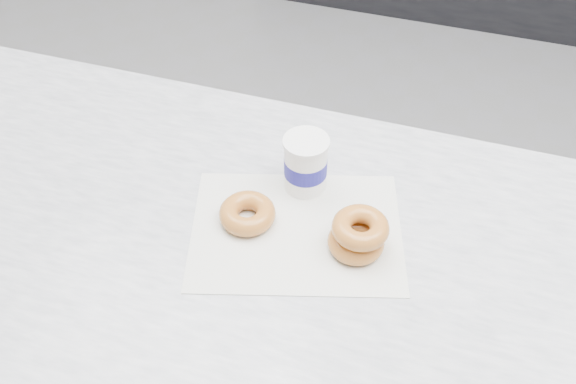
{
  "coord_description": "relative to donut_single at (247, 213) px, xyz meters",
  "views": [
    {
      "loc": [
        -0.07,
        -1.2,
        1.68
      ],
      "look_at": [
        -0.29,
        -0.51,
        0.95
      ],
      "focal_mm": 40.0,
      "sensor_mm": 36.0,
      "label": 1
    }
  ],
  "objects": [
    {
      "name": "donut_stack",
      "position": [
        0.18,
        -0.0,
        0.01
      ],
      "size": [
        0.11,
        0.11,
        0.06
      ],
      "color": "#CC8A38",
      "rests_on": "wax_paper"
    },
    {
      "name": "wax_paper",
      "position": [
        0.08,
        0.0,
        -0.02
      ],
      "size": [
        0.4,
        0.35,
        0.0
      ],
      "primitive_type": "cube",
      "rotation": [
        0.0,
        0.0,
        0.29
      ],
      "color": "silver",
      "rests_on": "counter"
    },
    {
      "name": "donut_single",
      "position": [
        0.0,
        0.0,
        0.0
      ],
      "size": [
        0.1,
        0.1,
        0.03
      ],
      "primitive_type": "torus",
      "rotation": [
        0.0,
        0.0,
        0.11
      ],
      "color": "#CC8A38",
      "rests_on": "wax_paper"
    },
    {
      "name": "ground",
      "position": [
        0.35,
        0.54,
        -0.92
      ],
      "size": [
        5.0,
        5.0,
        0.0
      ],
      "primitive_type": "plane",
      "color": "gray",
      "rests_on": "ground"
    },
    {
      "name": "coffee_cup",
      "position": [
        0.07,
        0.11,
        0.04
      ],
      "size": [
        0.09,
        0.09,
        0.1
      ],
      "rotation": [
        0.0,
        0.0,
        -0.31
      ],
      "color": "white",
      "rests_on": "counter"
    }
  ]
}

